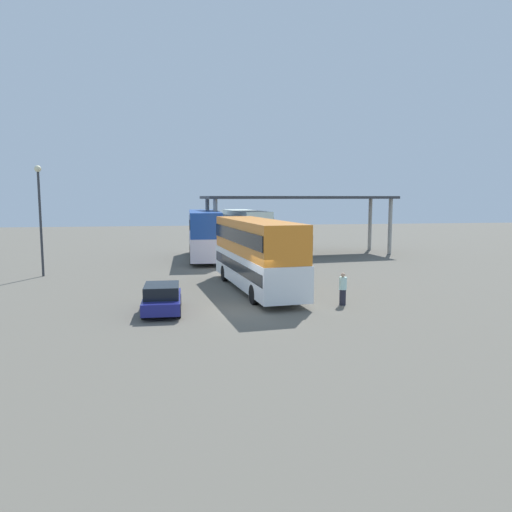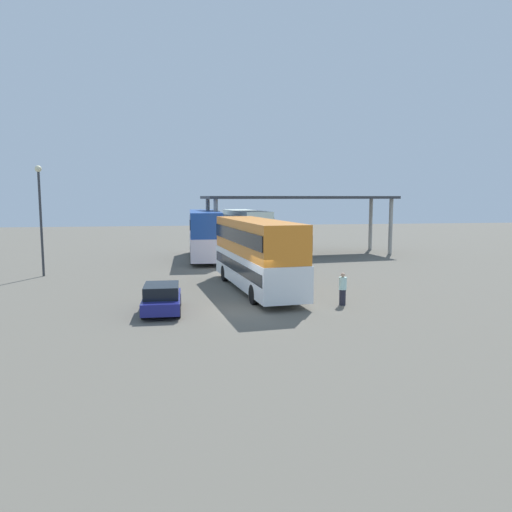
# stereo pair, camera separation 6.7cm
# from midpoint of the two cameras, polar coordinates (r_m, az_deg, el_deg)

# --- Properties ---
(ground_plane) EXTENTS (140.00, 140.00, 0.00)m
(ground_plane) POSITION_cam_midpoint_polar(r_m,az_deg,el_deg) (23.59, -1.45, -6.27)
(ground_plane) COLOR #635E53
(double_decker_main) EXTENTS (3.70, 11.69, 4.08)m
(double_decker_main) POSITION_cam_midpoint_polar(r_m,az_deg,el_deg) (28.06, -0.07, 0.49)
(double_decker_main) COLOR white
(double_decker_main) RESTS_ON ground_plane
(parked_hatchback) EXTENTS (1.80, 3.95, 1.35)m
(parked_hatchback) POSITION_cam_midpoint_polar(r_m,az_deg,el_deg) (23.32, -10.99, -4.86)
(parked_hatchback) COLOR navy
(parked_hatchback) RESTS_ON ground_plane
(double_decker_near_canopy) EXTENTS (2.86, 11.35, 4.16)m
(double_decker_near_canopy) POSITION_cam_midpoint_polar(r_m,az_deg,el_deg) (42.54, -6.09, 2.71)
(double_decker_near_canopy) COLOR silver
(double_decker_near_canopy) RESTS_ON ground_plane
(double_decker_mid_row) EXTENTS (3.54, 10.68, 4.11)m
(double_decker_mid_row) POSITION_cam_midpoint_polar(r_m,az_deg,el_deg) (46.21, -1.30, 3.04)
(double_decker_mid_row) COLOR navy
(double_decker_mid_row) RESTS_ON ground_plane
(depot_canopy) EXTENTS (18.40, 7.01, 5.46)m
(depot_canopy) POSITION_cam_midpoint_polar(r_m,az_deg,el_deg) (45.74, 5.12, 6.46)
(depot_canopy) COLOR #33353A
(depot_canopy) RESTS_ON ground_plane
(lamppost_tall) EXTENTS (0.44, 0.44, 7.47)m
(lamppost_tall) POSITION_cam_midpoint_polar(r_m,az_deg,el_deg) (35.99, -23.98, 5.28)
(lamppost_tall) COLOR #33353A
(lamppost_tall) RESTS_ON ground_plane
(pedestrian_waiting) EXTENTS (0.38, 0.38, 1.63)m
(pedestrian_waiting) POSITION_cam_midpoint_polar(r_m,az_deg,el_deg) (24.78, 10.03, -3.82)
(pedestrian_waiting) COLOR #262633
(pedestrian_waiting) RESTS_ON ground_plane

